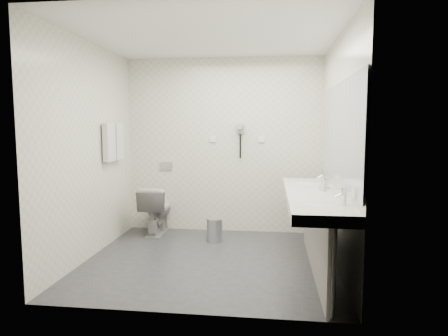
# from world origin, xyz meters

# --- Properties ---
(floor) EXTENTS (2.80, 2.80, 0.00)m
(floor) POSITION_xyz_m (0.00, 0.00, 0.00)
(floor) COLOR #2E2E34
(floor) RESTS_ON ground
(ceiling) EXTENTS (2.80, 2.80, 0.00)m
(ceiling) POSITION_xyz_m (0.00, 0.00, 2.50)
(ceiling) COLOR white
(ceiling) RESTS_ON wall_back
(wall_back) EXTENTS (2.80, 0.00, 2.80)m
(wall_back) POSITION_xyz_m (0.00, 1.30, 1.25)
(wall_back) COLOR silver
(wall_back) RESTS_ON floor
(wall_front) EXTENTS (2.80, 0.00, 2.80)m
(wall_front) POSITION_xyz_m (0.00, -1.30, 1.25)
(wall_front) COLOR silver
(wall_front) RESTS_ON floor
(wall_left) EXTENTS (0.00, 2.60, 2.60)m
(wall_left) POSITION_xyz_m (-1.40, 0.00, 1.25)
(wall_left) COLOR silver
(wall_left) RESTS_ON floor
(wall_right) EXTENTS (0.00, 2.60, 2.60)m
(wall_right) POSITION_xyz_m (1.40, 0.00, 1.25)
(wall_right) COLOR silver
(wall_right) RESTS_ON floor
(vanity_counter) EXTENTS (0.55, 2.20, 0.10)m
(vanity_counter) POSITION_xyz_m (1.12, -0.20, 0.80)
(vanity_counter) COLOR white
(vanity_counter) RESTS_ON floor
(vanity_panel) EXTENTS (0.03, 2.15, 0.75)m
(vanity_panel) POSITION_xyz_m (1.15, -0.20, 0.38)
(vanity_panel) COLOR gray
(vanity_panel) RESTS_ON floor
(vanity_post_near) EXTENTS (0.06, 0.06, 0.75)m
(vanity_post_near) POSITION_xyz_m (1.18, -1.24, 0.38)
(vanity_post_near) COLOR silver
(vanity_post_near) RESTS_ON floor
(vanity_post_far) EXTENTS (0.06, 0.06, 0.75)m
(vanity_post_far) POSITION_xyz_m (1.18, 0.84, 0.38)
(vanity_post_far) COLOR silver
(vanity_post_far) RESTS_ON floor
(mirror) EXTENTS (0.02, 2.20, 1.05)m
(mirror) POSITION_xyz_m (1.39, -0.20, 1.45)
(mirror) COLOR #B2BCC6
(mirror) RESTS_ON wall_right
(basin_near) EXTENTS (0.40, 0.31, 0.05)m
(basin_near) POSITION_xyz_m (1.12, -0.85, 0.83)
(basin_near) COLOR white
(basin_near) RESTS_ON vanity_counter
(basin_far) EXTENTS (0.40, 0.31, 0.05)m
(basin_far) POSITION_xyz_m (1.12, 0.45, 0.83)
(basin_far) COLOR white
(basin_far) RESTS_ON vanity_counter
(faucet_near) EXTENTS (0.04, 0.04, 0.15)m
(faucet_near) POSITION_xyz_m (1.32, -0.85, 0.92)
(faucet_near) COLOR silver
(faucet_near) RESTS_ON vanity_counter
(faucet_far) EXTENTS (0.04, 0.04, 0.15)m
(faucet_far) POSITION_xyz_m (1.32, 0.45, 0.92)
(faucet_far) COLOR silver
(faucet_far) RESTS_ON vanity_counter
(soap_bottle_a) EXTENTS (0.06, 0.06, 0.10)m
(soap_bottle_a) POSITION_xyz_m (1.24, -0.13, 0.90)
(soap_bottle_a) COLOR beige
(soap_bottle_a) RESTS_ON vanity_counter
(soap_bottle_b) EXTENTS (0.11, 0.11, 0.10)m
(soap_bottle_b) POSITION_xyz_m (1.24, -0.02, 0.90)
(soap_bottle_b) COLOR beige
(soap_bottle_b) RESTS_ON vanity_counter
(glass_left) EXTENTS (0.07, 0.07, 0.10)m
(glass_left) POSITION_xyz_m (1.30, 0.05, 0.90)
(glass_left) COLOR silver
(glass_left) RESTS_ON vanity_counter
(toilet) EXTENTS (0.39, 0.68, 0.68)m
(toilet) POSITION_xyz_m (-0.94, 1.04, 0.34)
(toilet) COLOR white
(toilet) RESTS_ON floor
(flush_plate) EXTENTS (0.18, 0.02, 0.12)m
(flush_plate) POSITION_xyz_m (-0.85, 1.29, 0.95)
(flush_plate) COLOR #B2B5BA
(flush_plate) RESTS_ON wall_back
(pedal_bin) EXTENTS (0.21, 0.21, 0.30)m
(pedal_bin) POSITION_xyz_m (-0.05, 0.73, 0.15)
(pedal_bin) COLOR #B2B5BA
(pedal_bin) RESTS_ON floor
(bin_lid) EXTENTS (0.21, 0.21, 0.02)m
(bin_lid) POSITION_xyz_m (-0.05, 0.73, 0.30)
(bin_lid) COLOR #B2B5BA
(bin_lid) RESTS_ON pedal_bin
(towel_rail) EXTENTS (0.02, 0.62, 0.02)m
(towel_rail) POSITION_xyz_m (-1.35, 0.55, 1.55)
(towel_rail) COLOR silver
(towel_rail) RESTS_ON wall_left
(towel_near) EXTENTS (0.07, 0.24, 0.48)m
(towel_near) POSITION_xyz_m (-1.34, 0.41, 1.33)
(towel_near) COLOR silver
(towel_near) RESTS_ON towel_rail
(towel_far) EXTENTS (0.07, 0.24, 0.48)m
(towel_far) POSITION_xyz_m (-1.34, 0.69, 1.33)
(towel_far) COLOR silver
(towel_far) RESTS_ON towel_rail
(dryer_cradle) EXTENTS (0.10, 0.04, 0.14)m
(dryer_cradle) POSITION_xyz_m (0.25, 1.27, 1.50)
(dryer_cradle) COLOR #9B9AA0
(dryer_cradle) RESTS_ON wall_back
(dryer_barrel) EXTENTS (0.08, 0.14, 0.08)m
(dryer_barrel) POSITION_xyz_m (0.25, 1.20, 1.53)
(dryer_barrel) COLOR #9B9AA0
(dryer_barrel) RESTS_ON dryer_cradle
(dryer_cord) EXTENTS (0.02, 0.02, 0.35)m
(dryer_cord) POSITION_xyz_m (0.25, 1.26, 1.25)
(dryer_cord) COLOR black
(dryer_cord) RESTS_ON dryer_cradle
(switch_plate_a) EXTENTS (0.09, 0.02, 0.09)m
(switch_plate_a) POSITION_xyz_m (-0.15, 1.29, 1.35)
(switch_plate_a) COLOR white
(switch_plate_a) RESTS_ON wall_back
(switch_plate_b) EXTENTS (0.09, 0.02, 0.09)m
(switch_plate_b) POSITION_xyz_m (0.55, 1.29, 1.35)
(switch_plate_b) COLOR white
(switch_plate_b) RESTS_ON wall_back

